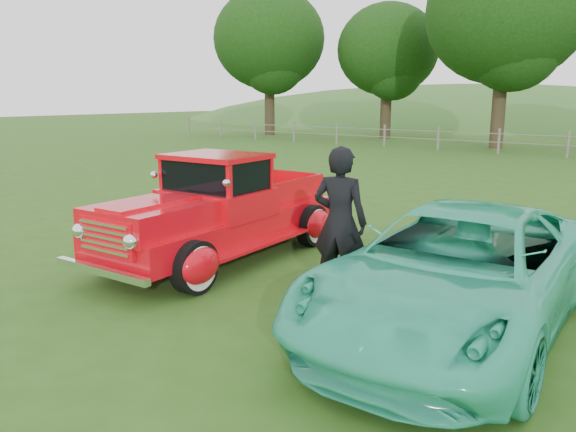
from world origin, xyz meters
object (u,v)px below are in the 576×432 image
Objects in this scene: tree_near_west at (506,13)px; red_pickup at (220,212)px; tree_far_west at (269,39)px; tree_mid_west at (388,50)px; man at (340,222)px; teal_sedan at (459,271)px.

red_pickup is (2.49, -23.76, -6.00)m from tree_near_west.
tree_far_west reaches higher than tree_mid_west.
man is at bearing -50.05° from tree_far_west.
man is at bearing -9.73° from red_pickup.
man is at bearing 172.00° from teal_sedan.
tree_near_west is at bearing -3.58° from tree_far_west.
red_pickup is (10.49, -26.76, -4.75)m from tree_mid_west.
tree_far_west is 1.93× the size of teal_sedan.
teal_sedan is (22.74, -25.29, -5.77)m from tree_far_west.
teal_sedan is 1.77m from man.
man is (5.01, -24.09, -5.77)m from tree_near_west.
tree_far_west is at bearing 124.28° from red_pickup.
tree_mid_west is 30.39m from man.
teal_sedan is 2.50× the size of man.
red_pickup is 0.98× the size of teal_sedan.
tree_mid_west is 4.11× the size of man.
red_pickup is at bearing -68.59° from tree_mid_west.
man is (-1.73, 0.21, 0.31)m from teal_sedan.
tree_near_west is 25.93m from teal_sedan.
red_pickup reaches higher than teal_sedan.
man is (2.52, -0.32, 0.23)m from red_pickup.
tree_far_west is 34.50m from teal_sedan.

